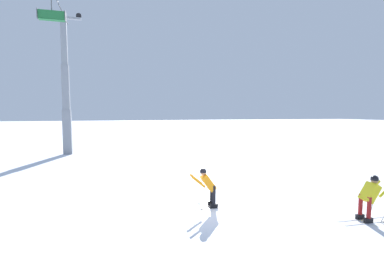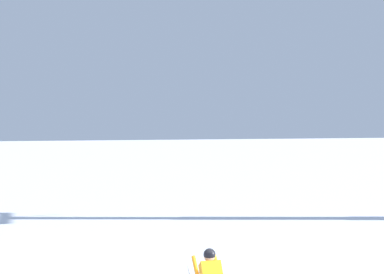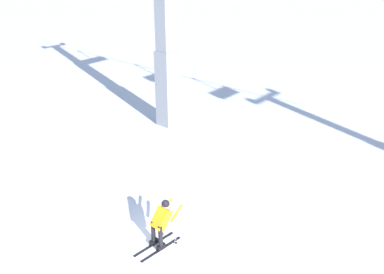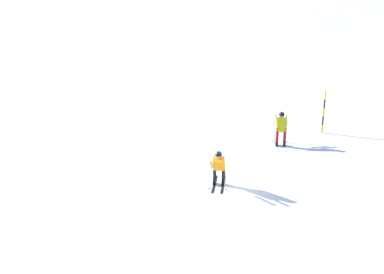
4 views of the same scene
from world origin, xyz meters
The scene contains 4 objects.
ground_plane centered at (0.00, 0.00, 0.00)m, with size 260.00×260.00×0.00m, color white.
skier_carving_main centered at (0.23, 0.31, 0.88)m, with size 0.74×1.72×1.66m.
trail_marker_pole centered at (-4.81, -6.13, 1.14)m, with size 0.07×0.28×2.12m.
skier_distant_uphill centered at (-2.57, -4.36, 0.88)m, with size 0.72×1.78×1.66m.
Camera 4 is at (0.20, 16.45, 7.79)m, focal length 44.63 mm.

